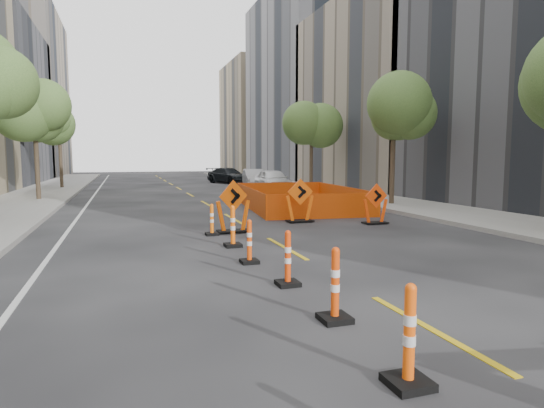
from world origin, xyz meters
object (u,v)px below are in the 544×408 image
object	(u,v)px
channelizer_3	(288,258)
parked_car_far	(229,176)
chevron_sign_right	(376,204)
channelizer_6	(212,219)
chevron_sign_left	(233,207)
parked_car_mid	(254,178)
parked_car_near	(273,180)
channelizer_5	(233,226)
channelizer_2	(335,284)
channelizer_1	(409,335)
channelizer_4	(249,241)
chevron_sign_center	(300,201)

from	to	relation	value
channelizer_3	parked_car_far	bearing A→B (deg)	79.14
chevron_sign_right	parked_car_far	world-z (taller)	chevron_sign_right
channelizer_6	parked_car_far	bearing A→B (deg)	76.19
chevron_sign_right	parked_car_far	distance (m)	26.51
chevron_sign_left	parked_car_mid	distance (m)	22.44
parked_car_mid	parked_car_far	xyz separation A→B (m)	(-0.89, 5.36, -0.01)
parked_car_near	parked_car_mid	world-z (taller)	parked_car_near
channelizer_3	chevron_sign_right	distance (m)	8.59
channelizer_3	channelizer_6	world-z (taller)	channelizer_3
channelizer_5	chevron_sign_right	size ratio (longest dim) A/B	0.77
channelizer_2	channelizer_6	world-z (taller)	channelizer_2
channelizer_1	channelizer_2	bearing A→B (deg)	86.81
channelizer_4	parked_car_near	xyz separation A→B (m)	(7.34, 20.53, 0.28)
chevron_sign_center	parked_car_mid	distance (m)	20.27
channelizer_3	parked_car_near	world-z (taller)	parked_car_near
channelizer_4	parked_car_near	world-z (taller)	parked_car_near
channelizer_1	parked_car_near	size ratio (longest dim) A/B	0.24
channelizer_1	chevron_sign_center	bearing A→B (deg)	73.73
channelizer_5	chevron_sign_center	bearing A→B (deg)	47.54
channelizer_3	chevron_sign_right	world-z (taller)	chevron_sign_right
chevron_sign_left	channelizer_4	bearing A→B (deg)	-115.82
channelizer_3	channelizer_5	bearing A→B (deg)	91.82
parked_car_far	channelizer_3	bearing A→B (deg)	-125.80
channelizer_1	channelizer_4	bearing A→B (deg)	91.06
channelizer_6	chevron_sign_center	xyz separation A→B (m)	(3.61, 1.76, 0.32)
channelizer_5	chevron_sign_left	xyz separation A→B (m)	(0.54, 2.23, 0.28)
channelizer_1	channelizer_6	world-z (taller)	channelizer_1
channelizer_5	chevron_sign_left	bearing A→B (deg)	76.39
channelizer_5	chevron_sign_left	world-z (taller)	chevron_sign_left
parked_car_mid	channelizer_5	bearing A→B (deg)	-98.65
channelizer_4	parked_car_near	distance (m)	21.80
channelizer_2	channelizer_4	distance (m)	3.94
chevron_sign_right	parked_car_far	bearing A→B (deg)	88.49
channelizer_6	channelizer_3	bearing A→B (deg)	-86.87
channelizer_1	channelizer_2	size ratio (longest dim) A/B	1.00
parked_car_near	parked_car_mid	xyz separation A→B (m)	(0.08, 5.06, -0.07)
channelizer_3	chevron_sign_center	distance (m)	8.35
channelizer_2	channelizer_6	distance (m)	7.88
chevron_sign_left	chevron_sign_right	size ratio (longest dim) A/B	1.15
channelizer_2	parked_car_near	bearing A→B (deg)	73.78
chevron_sign_right	parked_car_far	size ratio (longest dim) A/B	0.30
channelizer_1	channelizer_3	xyz separation A→B (m)	(0.10, 3.94, -0.03)
channelizer_3	parked_car_near	size ratio (longest dim) A/B	0.23
channelizer_1	chevron_sign_left	xyz separation A→B (m)	(0.51, 10.11, 0.28)
channelizer_6	parked_car_near	size ratio (longest dim) A/B	0.21
chevron_sign_right	parked_car_near	bearing A→B (deg)	84.76
channelizer_6	parked_car_mid	distance (m)	22.92
channelizer_4	channelizer_6	xyz separation A→B (m)	(-0.12, 3.94, -0.01)
channelizer_1	parked_car_far	world-z (taller)	parked_car_far
channelizer_3	channelizer_5	size ratio (longest dim) A/B	0.94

